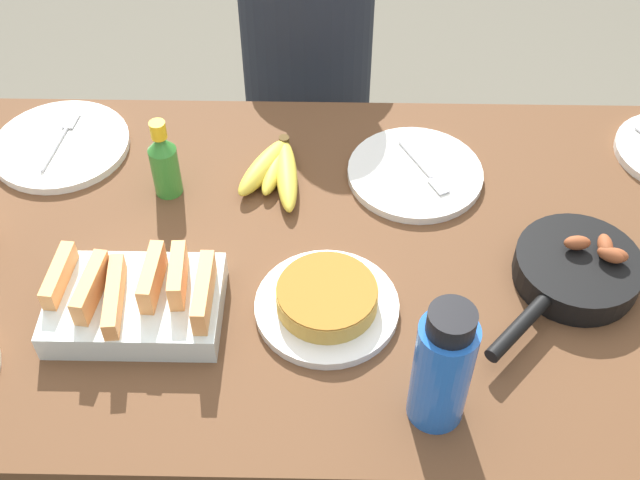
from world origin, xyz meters
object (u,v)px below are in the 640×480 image
object	(u,v)px
melon_tray	(136,300)
empty_plate_near_front	(61,145)
frittata_plate_center	(327,301)
empty_plate_far_left	(415,173)
water_bottle	(442,368)
person_figure	(308,118)
skillet	(576,270)
hot_sauce_bottle	(164,162)
banana_bunch	(275,170)

from	to	relation	value
melon_tray	empty_plate_near_front	world-z (taller)	melon_tray
melon_tray	frittata_plate_center	size ratio (longest dim) A/B	1.17
empty_plate_far_left	water_bottle	world-z (taller)	water_bottle
water_bottle	person_figure	distance (m)	1.06
skillet	hot_sauce_bottle	bearing A→B (deg)	-64.26
empty_plate_near_front	empty_plate_far_left	bearing A→B (deg)	-5.65
empty_plate_near_front	empty_plate_far_left	world-z (taller)	same
banana_bunch	person_figure	bearing A→B (deg)	84.83
empty_plate_near_front	frittata_plate_center	bearing A→B (deg)	-36.55
melon_tray	empty_plate_far_left	xyz separation A→B (m)	(0.46, 0.33, -0.03)
hot_sauce_bottle	skillet	bearing A→B (deg)	-16.25
frittata_plate_center	water_bottle	size ratio (longest dim) A/B	1.02
frittata_plate_center	water_bottle	xyz separation A→B (m)	(0.16, -0.18, 0.09)
empty_plate_far_left	empty_plate_near_front	bearing A→B (deg)	174.35
banana_bunch	hot_sauce_bottle	world-z (taller)	hot_sauce_bottle
hot_sauce_bottle	empty_plate_near_front	bearing A→B (deg)	153.36
skillet	water_bottle	world-z (taller)	water_bottle
skillet	frittata_plate_center	xyz separation A→B (m)	(-0.41, -0.07, -0.01)
banana_bunch	frittata_plate_center	xyz separation A→B (m)	(0.10, -0.31, 0.00)
empty_plate_far_left	hot_sauce_bottle	world-z (taller)	hot_sauce_bottle
empty_plate_near_front	person_figure	world-z (taller)	person_figure
skillet	empty_plate_near_front	distance (m)	0.99
water_bottle	frittata_plate_center	bearing A→B (deg)	131.40
melon_tray	hot_sauce_bottle	size ratio (longest dim) A/B	1.71
water_bottle	skillet	bearing A→B (deg)	45.01
empty_plate_far_left	water_bottle	size ratio (longest dim) A/B	1.11
melon_tray	person_figure	xyz separation A→B (m)	(0.24, 0.81, -0.28)
skillet	empty_plate_far_left	bearing A→B (deg)	-93.57
banana_bunch	skillet	xyz separation A→B (m)	(0.51, -0.24, 0.01)
person_figure	skillet	bearing A→B (deg)	-57.43
empty_plate_near_front	person_figure	distance (m)	0.67
skillet	banana_bunch	bearing A→B (deg)	-73.69
person_figure	empty_plate_near_front	bearing A→B (deg)	-138.80
hot_sauce_bottle	frittata_plate_center	bearing A→B (deg)	-42.80
banana_bunch	person_figure	world-z (taller)	person_figure
empty_plate_near_front	melon_tray	bearing A→B (deg)	-61.05
empty_plate_near_front	water_bottle	distance (m)	0.89
melon_tray	empty_plate_near_front	size ratio (longest dim) A/B	1.03
banana_bunch	melon_tray	bearing A→B (deg)	-121.53
frittata_plate_center	person_figure	size ratio (longest dim) A/B	0.20
melon_tray	hot_sauce_bottle	distance (m)	0.29
water_bottle	hot_sauce_bottle	xyz separation A→B (m)	(-0.46, 0.45, -0.04)
melon_tray	water_bottle	bearing A→B (deg)	-19.92
banana_bunch	melon_tray	size ratio (longest dim) A/B	0.75
empty_plate_far_left	hot_sauce_bottle	bearing A→B (deg)	-174.20
melon_tray	empty_plate_near_front	bearing A→B (deg)	118.95
skillet	hot_sauce_bottle	distance (m)	0.73
banana_bunch	hot_sauce_bottle	bearing A→B (deg)	-168.55
skillet	empty_plate_far_left	world-z (taller)	skillet
banana_bunch	empty_plate_far_left	bearing A→B (deg)	1.51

